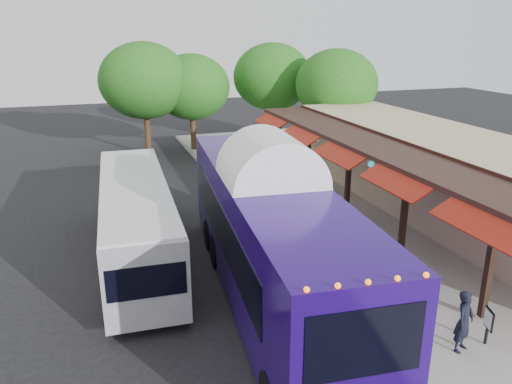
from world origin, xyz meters
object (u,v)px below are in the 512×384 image
object	(u,v)px
ped_a	(464,321)
sign_board	(488,321)
ped_d	(244,154)
ped_b	(302,230)
city_bus	(136,217)
ped_c	(347,235)
coach_bus	(270,232)

from	to	relation	value
ped_a	sign_board	size ratio (longest dim) A/B	1.64
ped_d	sign_board	distance (m)	18.69
ped_d	ped_b	bearing A→B (deg)	85.57
ped_a	sign_board	distance (m)	0.80
city_bus	ped_c	bearing A→B (deg)	-19.25
ped_d	city_bus	bearing A→B (deg)	57.33
ped_c	ped_d	world-z (taller)	ped_c
ped_b	sign_board	size ratio (longest dim) A/B	1.53
coach_bus	ped_b	bearing A→B (deg)	55.25
ped_b	ped_a	bearing A→B (deg)	97.57
ped_a	ped_b	world-z (taller)	ped_a
ped_a	sign_board	bearing A→B (deg)	-26.73
city_bus	ped_a	xyz separation A→B (m)	(7.20, -8.47, -0.59)
coach_bus	city_bus	distance (m)	5.55
coach_bus	city_bus	world-z (taller)	coach_bus
coach_bus	ped_c	xyz separation A→B (m)	(3.43, 1.42, -1.13)
ped_c	sign_board	world-z (taller)	ped_c
ped_a	ped_c	xyz separation A→B (m)	(-0.24, 5.65, 0.12)
coach_bus	ped_a	bearing A→B (deg)	-43.86
city_bus	ped_a	distance (m)	11.13
ped_d	ped_c	bearing A→B (deg)	91.45
coach_bus	ped_c	world-z (taller)	coach_bus
ped_b	sign_board	xyz separation A→B (m)	(2.21, -6.91, -0.09)
city_bus	sign_board	world-z (taller)	city_bus
ped_a	ped_c	distance (m)	5.66
coach_bus	sign_board	xyz separation A→B (m)	(4.46, -4.23, -1.39)
city_bus	ped_d	size ratio (longest dim) A/B	6.99
ped_a	sign_board	world-z (taller)	ped_a
ped_b	city_bus	bearing A→B (deg)	-19.21
ped_b	sign_board	world-z (taller)	ped_b
city_bus	ped_c	size ratio (longest dim) A/B	5.62
city_bus	ped_b	world-z (taller)	city_bus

